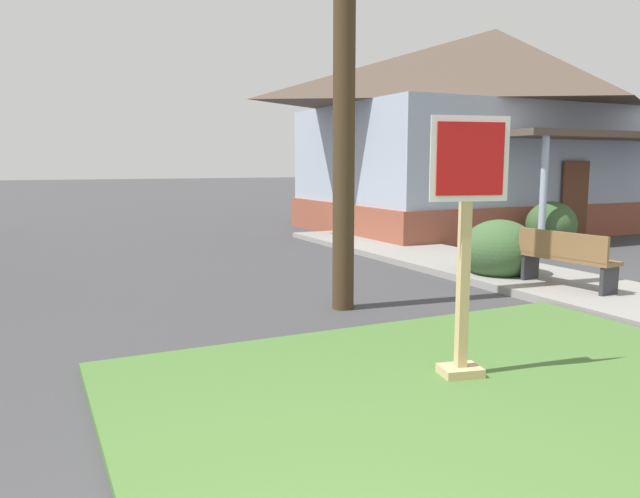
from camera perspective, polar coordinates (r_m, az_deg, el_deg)
grass_corner_patch at (r=5.25m, az=16.96°, el=-14.03°), size 5.99×5.07×0.08m
sidewalk_strip at (r=10.74m, az=19.57°, el=-2.75°), size 2.20×15.43×0.12m
stop_sign at (r=5.49m, az=13.41°, el=-0.29°), size 0.71×0.35×2.30m
manhole_cover at (r=4.70m, az=-1.67°, el=-16.79°), size 0.70×0.70×0.02m
street_bench at (r=9.91m, az=21.97°, el=-0.65°), size 0.55×1.58×0.85m
corner_house at (r=19.62m, az=15.86°, el=10.87°), size 11.13×8.03×5.96m
shrub_near_porch at (r=15.50m, az=20.82°, el=2.18°), size 1.17×1.17×1.09m
shrub_by_curb at (r=10.79m, az=16.44°, el=-0.10°), size 1.28×1.28×1.04m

